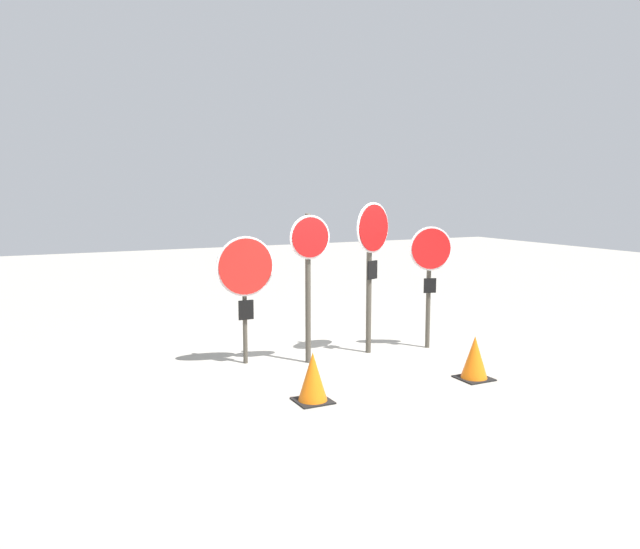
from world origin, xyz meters
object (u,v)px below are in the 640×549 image
stop_sign_0 (245,275)px  traffic_cone_0 (475,358)px  stop_sign_1 (309,261)px  stop_sign_2 (372,249)px  traffic_cone_1 (313,377)px  stop_sign_3 (430,263)px

stop_sign_0 → traffic_cone_0: stop_sign_0 is taller
stop_sign_1 → stop_sign_2: 1.19m
traffic_cone_1 → stop_sign_0: bearing=94.5°
stop_sign_1 → stop_sign_3: 2.23m
stop_sign_0 → stop_sign_3: bearing=-8.2°
stop_sign_2 → traffic_cone_0: 2.45m
stop_sign_1 → traffic_cone_1: 2.21m
stop_sign_0 → traffic_cone_1: (0.16, -2.03, -1.08)m
stop_sign_0 → traffic_cone_0: bearing=-39.6°
stop_sign_0 → stop_sign_2: bearing=-7.8°
stop_sign_2 → traffic_cone_0: size_ratio=3.98×
stop_sign_3 → traffic_cone_1: (-2.96, -1.58, -1.15)m
stop_sign_1 → stop_sign_2: (1.18, 0.10, 0.13)m
stop_sign_0 → stop_sign_1: (0.90, -0.39, 0.20)m
stop_sign_1 → traffic_cone_1: stop_sign_1 is taller
stop_sign_0 → traffic_cone_1: bearing=-85.5°
stop_sign_1 → stop_sign_2: size_ratio=0.94×
traffic_cone_0 → stop_sign_1: bearing=134.2°
stop_sign_1 → traffic_cone_0: size_ratio=3.73×
stop_sign_1 → stop_sign_3: (2.22, -0.07, -0.13)m
stop_sign_3 → traffic_cone_0: 2.14m
stop_sign_2 → traffic_cone_0: bearing=-95.0°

